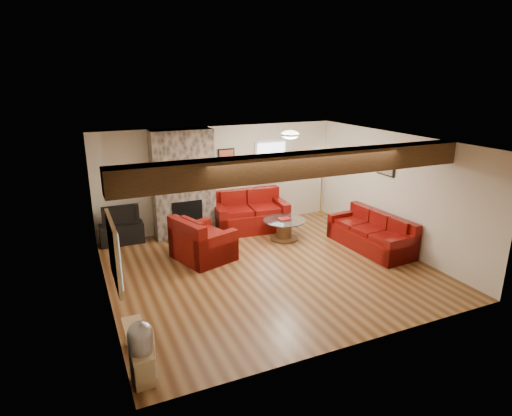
{
  "coord_description": "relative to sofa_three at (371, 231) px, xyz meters",
  "views": [
    {
      "loc": [
        -3.37,
        -6.92,
        3.63
      ],
      "look_at": [
        -0.1,
        0.4,
        1.15
      ],
      "focal_mm": 30.0,
      "sensor_mm": 36.0,
      "label": 1
    }
  ],
  "objects": [
    {
      "name": "room",
      "position": [
        -2.48,
        -0.04,
        0.86
      ],
      "size": [
        8.0,
        8.0,
        8.0
      ],
      "color": "#583217",
      "rests_on": "ground"
    },
    {
      "name": "oak_beam",
      "position": [
        -2.48,
        -1.29,
        1.92
      ],
      "size": [
        6.0,
        0.36,
        0.38
      ],
      "primitive_type": "cube",
      "color": "#321F0F",
      "rests_on": "room"
    },
    {
      "name": "chimney_breast",
      "position": [
        -3.48,
        2.45,
        0.83
      ],
      "size": [
        1.4,
        0.67,
        2.5
      ],
      "color": "#332E27",
      "rests_on": "floor"
    },
    {
      "name": "back_window",
      "position": [
        -1.13,
        2.67,
        1.16
      ],
      "size": [
        0.9,
        0.08,
        1.1
      ],
      "primitive_type": null,
      "color": "silver",
      "rests_on": "room"
    },
    {
      "name": "hatch_window",
      "position": [
        -5.44,
        -1.54,
        1.06
      ],
      "size": [
        0.08,
        1.0,
        0.9
      ],
      "primitive_type": null,
      "color": "tan",
      "rests_on": "room"
    },
    {
      "name": "ceiling_dome",
      "position": [
        -1.58,
        0.86,
        2.05
      ],
      "size": [
        0.4,
        0.4,
        0.18
      ],
      "primitive_type": null,
      "color": "white",
      "rests_on": "room"
    },
    {
      "name": "artwork_back",
      "position": [
        -2.33,
        2.67,
        1.31
      ],
      "size": [
        0.42,
        0.06,
        0.52
      ],
      "primitive_type": null,
      "color": "black",
      "rests_on": "room"
    },
    {
      "name": "artwork_right",
      "position": [
        0.48,
        0.26,
        1.36
      ],
      "size": [
        0.06,
        0.55,
        0.42
      ],
      "primitive_type": null,
      "color": "black",
      "rests_on": "room"
    },
    {
      "name": "sofa_three",
      "position": [
        0.0,
        0.0,
        0.0
      ],
      "size": [
        0.96,
        2.05,
        0.77
      ],
      "primitive_type": null,
      "rotation": [
        0.0,
        0.0,
        -1.51
      ],
      "color": "#4D0506",
      "rests_on": "floor"
    },
    {
      "name": "loveseat",
      "position": [
        -1.93,
        2.19,
        0.08
      ],
      "size": [
        1.86,
        1.18,
        0.94
      ],
      "primitive_type": null,
      "rotation": [
        0.0,
        0.0,
        -0.1
      ],
      "color": "#4D0506",
      "rests_on": "floor"
    },
    {
      "name": "armchair_red",
      "position": [
        -3.5,
        0.96,
        0.06
      ],
      "size": [
        1.28,
        1.36,
        0.9
      ],
      "primitive_type": null,
      "rotation": [
        0.0,
        0.0,
        1.89
      ],
      "color": "#4D0506",
      "rests_on": "floor"
    },
    {
      "name": "coffee_table",
      "position": [
        -1.47,
        1.25,
        -0.15
      ],
      "size": [
        0.98,
        0.98,
        0.51
      ],
      "color": "#452A16",
      "rests_on": "floor"
    },
    {
      "name": "tv_cabinet",
      "position": [
        -4.93,
        2.49,
        -0.15
      ],
      "size": [
        0.94,
        0.38,
        0.47
      ],
      "primitive_type": "cube",
      "color": "black",
      "rests_on": "floor"
    },
    {
      "name": "television",
      "position": [
        -4.93,
        2.49,
        0.31
      ],
      "size": [
        0.79,
        0.1,
        0.46
      ],
      "primitive_type": "imported",
      "color": "black",
      "rests_on": "tv_cabinet"
    },
    {
      "name": "floor_lamp",
      "position": [
        0.32,
        2.51,
        1.05
      ],
      "size": [
        0.43,
        0.43,
        1.68
      ],
      "color": "tan",
      "rests_on": "floor"
    },
    {
      "name": "pine_bench",
      "position": [
        -5.31,
        -1.99,
        -0.18
      ],
      "size": [
        0.26,
        1.11,
        0.41
      ],
      "primitive_type": null,
      "color": "tan",
      "rests_on": "floor"
    },
    {
      "name": "pedal_bin",
      "position": [
        -5.3,
        -2.3,
        0.02
      ],
      "size": [
        0.43,
        0.43,
        0.81
      ],
      "primitive_type": null,
      "rotation": [
        0.0,
        0.0,
        -0.43
      ],
      "color": "#A3A3A8",
      "rests_on": "floor"
    },
    {
      "name": "coal_bucket",
      "position": [
        -3.58,
        2.0,
        -0.23
      ],
      "size": [
        0.33,
        0.33,
        0.31
      ],
      "primitive_type": null,
      "color": "slate",
      "rests_on": "floor"
    }
  ]
}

